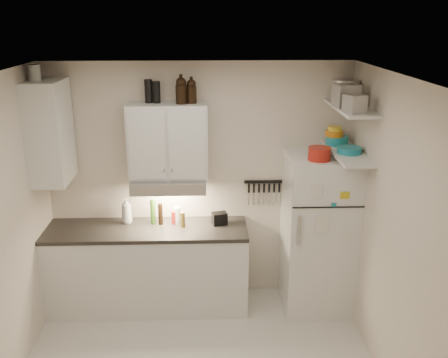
{
  "coord_description": "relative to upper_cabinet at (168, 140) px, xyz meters",
  "views": [
    {
      "loc": [
        0.09,
        -3.6,
        3.04
      ],
      "look_at": [
        0.25,
        0.9,
        1.55
      ],
      "focal_mm": 40.0,
      "sensor_mm": 36.0,
      "label": 1
    }
  ],
  "objects": [
    {
      "name": "caddy",
      "position": [
        0.52,
        -0.06,
        -0.84
      ],
      "size": [
        0.17,
        0.14,
        0.13
      ],
      "primitive_type": "cube",
      "rotation": [
        0.0,
        0.0,
        0.26
      ],
      "color": "black",
      "rests_on": "countertop"
    },
    {
      "name": "side_cabinet",
      "position": [
        -1.14,
        -0.14,
        0.12
      ],
      "size": [
        0.33,
        0.55,
        1.0
      ],
      "primitive_type": "cube",
      "color": "silver",
      "rests_on": "left_wall"
    },
    {
      "name": "clear_bottle",
      "position": [
        0.07,
        -0.03,
        -0.81
      ],
      "size": [
        0.06,
        0.06,
        0.19
      ],
      "primitive_type": "cylinder",
      "rotation": [
        0.0,
        0.0,
        0.05
      ],
      "color": "silver",
      "rests_on": "countertop"
    },
    {
      "name": "base_cabinet",
      "position": [
        -0.25,
        -0.14,
        -1.39
      ],
      "size": [
        2.1,
        0.6,
        0.88
      ],
      "primitive_type": "cube",
      "color": "silver",
      "rests_on": "floor"
    },
    {
      "name": "pepper_mill",
      "position": [
        0.13,
        -0.11,
        -0.82
      ],
      "size": [
        0.07,
        0.07,
        0.16
      ],
      "primitive_type": "cylinder",
      "rotation": [
        0.0,
        0.0,
        0.37
      ],
      "color": "brown",
      "rests_on": "countertop"
    },
    {
      "name": "shelf_hi",
      "position": [
        1.75,
        -0.31,
        0.38
      ],
      "size": [
        0.3,
        0.95,
        0.03
      ],
      "primitive_type": "cube",
      "color": "silver",
      "rests_on": "right_wall"
    },
    {
      "name": "tin_b",
      "position": [
        1.69,
        -0.62,
        0.47
      ],
      "size": [
        0.2,
        0.2,
        0.16
      ],
      "primitive_type": "cube",
      "rotation": [
        0.0,
        0.0,
        0.36
      ],
      "color": "#AAAAAD",
      "rests_on": "shelf_hi"
    },
    {
      "name": "fridge",
      "position": [
        1.55,
        -0.18,
        -0.98
      ],
      "size": [
        0.7,
        0.68,
        1.7
      ],
      "primitive_type": "cube",
      "color": "silver",
      "rests_on": "floor"
    },
    {
      "name": "range_hood",
      "position": [
        0.0,
        -0.06,
        -0.44
      ],
      "size": [
        0.76,
        0.46,
        0.12
      ],
      "primitive_type": "cube",
      "color": "silver",
      "rests_on": "back_wall"
    },
    {
      "name": "plates",
      "position": [
        1.75,
        -0.37,
        -0.02
      ],
      "size": [
        0.27,
        0.27,
        0.06
      ],
      "primitive_type": "cylinder",
      "rotation": [
        0.0,
        0.0,
        0.16
      ],
      "color": "teal",
      "rests_on": "shelf_lo"
    },
    {
      "name": "growler_a",
      "position": [
        0.15,
        -0.02,
        0.51
      ],
      "size": [
        0.14,
        0.14,
        0.27
      ],
      "primitive_type": null,
      "rotation": [
        0.0,
        0.0,
        0.27
      ],
      "color": "black",
      "rests_on": "upper_cabinet"
    },
    {
      "name": "tin_a",
      "position": [
        1.69,
        -0.34,
        0.5
      ],
      "size": [
        0.24,
        0.22,
        0.21
      ],
      "primitive_type": "cube",
      "rotation": [
        0.0,
        0.0,
        0.17
      ],
      "color": "#AAAAAD",
      "rests_on": "shelf_hi"
    },
    {
      "name": "ceiling",
      "position": [
        0.3,
        -1.33,
        0.78
      ],
      "size": [
        3.2,
        3.0,
        0.02
      ],
      "primitive_type": "cube",
      "color": "white",
      "rests_on": "ground"
    },
    {
      "name": "growler_b",
      "position": [
        0.25,
        0.01,
        0.5
      ],
      "size": [
        0.11,
        0.11,
        0.24
      ],
      "primitive_type": null,
      "rotation": [
        0.0,
        0.0,
        0.09
      ],
      "color": "black",
      "rests_on": "upper_cabinet"
    },
    {
      "name": "upper_cabinet",
      "position": [
        0.0,
        0.0,
        0.0
      ],
      "size": [
        0.8,
        0.33,
        0.75
      ],
      "primitive_type": "cube",
      "color": "silver",
      "rests_on": "back_wall"
    },
    {
      "name": "stock_pot",
      "position": [
        1.77,
        -0.01,
        0.5
      ],
      "size": [
        0.34,
        0.34,
        0.21
      ],
      "primitive_type": "cylinder",
      "rotation": [
        0.0,
        0.0,
        0.16
      ],
      "color": "silver",
      "rests_on": "shelf_hi"
    },
    {
      "name": "spice_jar",
      "position": [
        1.54,
        -0.28,
        -0.07
      ],
      "size": [
        0.08,
        0.08,
        0.1
      ],
      "primitive_type": "cylinder",
      "rotation": [
        0.0,
        0.0,
        0.29
      ],
      "color": "silver",
      "rests_on": "fridge"
    },
    {
      "name": "right_wall",
      "position": [
        1.91,
        -1.33,
        -0.53
      ],
      "size": [
        0.02,
        3.0,
        2.6
      ],
      "primitive_type": "cube",
      "color": "beige",
      "rests_on": "ground"
    },
    {
      "name": "countertop",
      "position": [
        -0.25,
        -0.14,
        -0.93
      ],
      "size": [
        2.1,
        0.62,
        0.04
      ],
      "primitive_type": "cube",
      "color": "black",
      "rests_on": "base_cabinet"
    },
    {
      "name": "knife_strip",
      "position": [
        1.0,
        0.15,
        -0.51
      ],
      "size": [
        0.42,
        0.02,
        0.03
      ],
      "primitive_type": "cube",
      "color": "black",
      "rests_on": "back_wall"
    },
    {
      "name": "oil_bottle",
      "position": [
        -0.19,
        -0.01,
        -0.77
      ],
      "size": [
        0.06,
        0.06,
        0.28
      ],
      "primitive_type": "cylinder",
      "rotation": [
        0.0,
        0.0,
        0.11
      ],
      "color": "#396B1A",
      "rests_on": "countertop"
    },
    {
      "name": "vinegar_bottle",
      "position": [
        -0.11,
        -0.03,
        -0.79
      ],
      "size": [
        0.06,
        0.06,
        0.24
      ],
      "primitive_type": "cylinder",
      "rotation": [
        0.0,
        0.0,
        0.15
      ],
      "color": "black",
      "rests_on": "countertop"
    },
    {
      "name": "bowl_orange",
      "position": [
        1.68,
        -0.05,
        0.07
      ],
      "size": [
        0.18,
        0.18,
        0.05
      ],
      "primitive_type": "cylinder",
      "color": "orange",
      "rests_on": "bowl_teal"
    },
    {
      "name": "red_jar",
      "position": [
        0.04,
        -0.02,
        -0.84
      ],
      "size": [
        0.07,
        0.07,
        0.14
      ],
      "primitive_type": "cylinder",
      "rotation": [
        0.0,
        0.0,
        0.07
      ],
      "color": "#A41D13",
      "rests_on": "countertop"
    },
    {
      "name": "back_wall",
      "position": [
        0.3,
        0.18,
        -0.53
      ],
      "size": [
        3.2,
        0.02,
        2.6
      ],
      "primitive_type": "cube",
      "color": "beige",
      "rests_on": "ground"
    },
    {
      "name": "shelf_lo",
      "position": [
        1.75,
        -0.31,
        -0.07
      ],
      "size": [
        0.3,
        0.95,
        0.03
      ],
      "primitive_type": "cube",
      "color": "silver",
      "rests_on": "right_wall"
    },
    {
      "name": "side_jar",
      "position": [
        -1.21,
        -0.15,
        0.7
      ],
      "size": [
        0.12,
        0.12,
        0.15
      ],
      "primitive_type": "cylinder",
      "rotation": [
        0.0,
        0.0,
        0.04
      ],
      "color": "silver",
      "rests_on": "side_cabinet"
    },
    {
      "name": "bowl_yellow",
      "position": [
        1.68,
        -0.05,
        0.12
      ],
      "size": [
        0.14,
        0.14,
        0.05
      ],
      "primitive_type": "cylinder",
      "color": "gold",
      "rests_on": "bowl_orange"
    },
    {
      "name": "thermos_b",
      "position": [
        -0.18,
        0.05,
        0.49
      ],
      "size": [
        0.1,
        0.1,
        0.23
      ],
      "primitive_type": "cylinder",
      "rotation": [
        0.0,
        0.0,
        -0.22
      ],
      "color": "black",
      "rests_on": "upper_cabinet"
    },
    {
      "name": "book_stack",
      "position": [
        1.79,
        -0.28,
        -0.08
      ],
      "size": [
        0.29,
        0.32,
        0.09
      ],
      "primitive_type": "cube",
      "rotation": [
        0.0,
        0.0,
        -0.38
      ],
      "color": "gold",
      "rests_on": "fridge"
    },
    {
      "name": "dutch_oven",
      "position": [
        1.47,
        -0.34,
        -0.06
      ],
      "size": [
        0.26,
        0.26,
        0.13
      ],
      "primitive_type": "cylinder",
      "rotation": [
        0.0,
        0.0,
        -0.24
      ],
      "color": "#A41D13",
      "rests_on": "fridge"
    },
    {
      "name": "bowl_teal",
      "position": [
        1.72,
        -0.04,
        -0.0
      ],
      "size": [
        0.23,
        0.23,
        0.09
      ],
      "primitive_type": "cylinder",
      "color": "teal",
      "rests_on": "shelf_lo"
    },
    {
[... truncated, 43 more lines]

